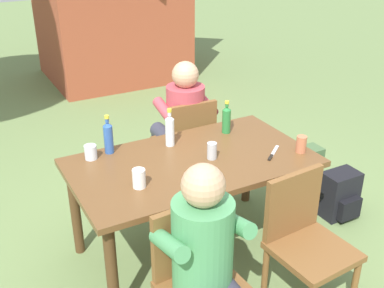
{
  "coord_description": "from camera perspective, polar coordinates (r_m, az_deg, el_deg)",
  "views": [
    {
      "loc": [
        -1.35,
        -2.49,
        2.25
      ],
      "look_at": [
        0.0,
        0.0,
        0.87
      ],
      "focal_mm": 44.61,
      "sensor_mm": 36.0,
      "label": 1
    }
  ],
  "objects": [
    {
      "name": "backpack_by_near_side",
      "position": [
        4.34,
        13.3,
        -3.12
      ],
      "size": [
        0.3,
        0.22,
        0.4
      ],
      "color": "#47663D",
      "rests_on": "ground_plane"
    },
    {
      "name": "cup_white",
      "position": [
        2.89,
        -6.35,
        -4.11
      ],
      "size": [
        0.08,
        0.08,
        0.12
      ],
      "primitive_type": "cylinder",
      "color": "white",
      "rests_on": "dining_table"
    },
    {
      "name": "cup_terracotta",
      "position": [
        3.38,
        12.93,
        -0.02
      ],
      "size": [
        0.07,
        0.07,
        0.12
      ],
      "primitive_type": "cylinder",
      "color": "#BC6B47",
      "rests_on": "dining_table"
    },
    {
      "name": "dining_table",
      "position": [
        3.25,
        0.0,
        -3.34
      ],
      "size": [
        1.63,
        0.92,
        0.75
      ],
      "color": "brown",
      "rests_on": "ground_plane"
    },
    {
      "name": "bottle_blue",
      "position": [
        3.3,
        -9.97,
        0.85
      ],
      "size": [
        0.06,
        0.06,
        0.28
      ],
      "color": "#2D56A3",
      "rests_on": "dining_table"
    },
    {
      "name": "ground_plane",
      "position": [
        3.62,
        0.0,
        -12.47
      ],
      "size": [
        24.0,
        24.0,
        0.0
      ],
      "primitive_type": "plane",
      "color": "#6B844C"
    },
    {
      "name": "backpack_by_far_side",
      "position": [
        4.06,
        17.28,
        -5.88
      ],
      "size": [
        0.29,
        0.25,
        0.39
      ],
      "color": "black",
      "rests_on": "ground_plane"
    },
    {
      "name": "chair_far_right",
      "position": [
        4.07,
        -0.6,
        0.36
      ],
      "size": [
        0.46,
        0.46,
        0.87
      ],
      "color": "brown",
      "rests_on": "ground_plane"
    },
    {
      "name": "bottle_green",
      "position": [
        3.57,
        4.14,
        2.99
      ],
      "size": [
        0.06,
        0.06,
        0.25
      ],
      "color": "#287A38",
      "rests_on": "dining_table"
    },
    {
      "name": "person_in_white_shirt",
      "position": [
        4.09,
        -1.28,
        3.06
      ],
      "size": [
        0.47,
        0.62,
        1.18
      ],
      "color": "#B7424C",
      "rests_on": "ground_plane"
    },
    {
      "name": "chair_near_left",
      "position": [
        2.66,
        0.78,
        -15.51
      ],
      "size": [
        0.47,
        0.47,
        0.87
      ],
      "color": "brown",
      "rests_on": "ground_plane"
    },
    {
      "name": "cup_steel",
      "position": [
        3.21,
        2.4,
        -0.82
      ],
      "size": [
        0.07,
        0.07,
        0.11
      ],
      "primitive_type": "cylinder",
      "color": "#B2B7BC",
      "rests_on": "dining_table"
    },
    {
      "name": "person_in_plaid_shirt",
      "position": [
        2.48,
        2.18,
        -14.04
      ],
      "size": [
        0.47,
        0.62,
        1.18
      ],
      "color": "#4C935B",
      "rests_on": "ground_plane"
    },
    {
      "name": "bottle_clear",
      "position": [
        3.36,
        -2.67,
        1.71
      ],
      "size": [
        0.06,
        0.06,
        0.28
      ],
      "color": "white",
      "rests_on": "dining_table"
    },
    {
      "name": "chair_near_right",
      "position": [
        3.0,
        13.27,
        -10.71
      ],
      "size": [
        0.47,
        0.47,
        0.87
      ],
      "color": "brown",
      "rests_on": "ground_plane"
    },
    {
      "name": "table_knife",
      "position": [
        3.32,
        9.62,
        -1.17
      ],
      "size": [
        0.2,
        0.17,
        0.01
      ],
      "color": "silver",
      "rests_on": "dining_table"
    },
    {
      "name": "cup_glass",
      "position": [
        3.27,
        -12.02,
        -0.96
      ],
      "size": [
        0.08,
        0.08,
        0.1
      ],
      "primitive_type": "cylinder",
      "color": "silver",
      "rests_on": "dining_table"
    }
  ]
}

